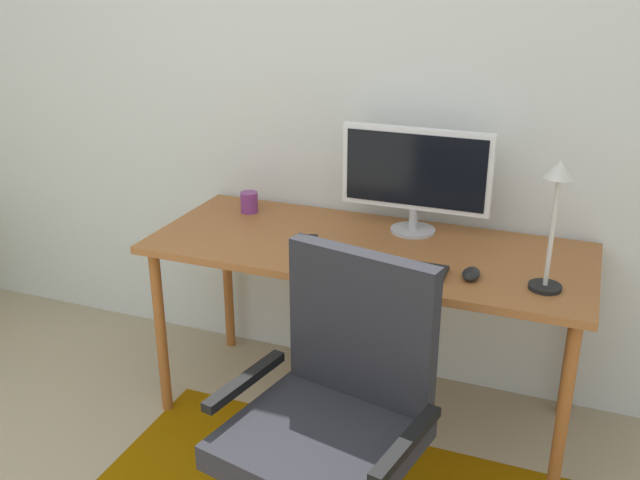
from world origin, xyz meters
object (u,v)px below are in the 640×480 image
object	(u,v)px
computer_mouse	(471,274)
office_chair	(331,450)
desk_lamp	(556,203)
cell_phone	(308,242)
coffee_cup	(249,202)
desk	(367,261)
keyboard	(386,266)
monitor	(416,173)

from	to	relation	value
computer_mouse	office_chair	world-z (taller)	office_chair
desk_lamp	office_chair	size ratio (longest dim) A/B	0.45
desk_lamp	cell_phone	bearing A→B (deg)	174.11
coffee_cup	desk	bearing A→B (deg)	-16.76
desk	office_chair	world-z (taller)	office_chair
desk	office_chair	xyz separation A→B (m)	(0.14, -0.77, -0.29)
cell_phone	desk_lamp	xyz separation A→B (m)	(0.89, -0.09, 0.30)
keyboard	office_chair	xyz separation A→B (m)	(0.01, -0.59, -0.36)
desk	office_chair	bearing A→B (deg)	-79.80
desk	keyboard	distance (m)	0.24
desk	monitor	xyz separation A→B (m)	(0.12, 0.20, 0.31)
computer_mouse	keyboard	bearing A→B (deg)	-175.21
coffee_cup	desk_lamp	world-z (taller)	desk_lamp
monitor	keyboard	bearing A→B (deg)	-89.88
desk	office_chair	size ratio (longest dim) A/B	1.70
desk	computer_mouse	bearing A→B (deg)	-20.70
coffee_cup	cell_phone	xyz separation A→B (m)	(0.38, -0.24, -0.04)
desk_lamp	coffee_cup	bearing A→B (deg)	165.21
desk_lamp	office_chair	bearing A→B (deg)	-130.47
desk	coffee_cup	bearing A→B (deg)	163.24
desk	coffee_cup	distance (m)	0.63
monitor	computer_mouse	distance (m)	0.52
keyboard	cell_phone	size ratio (longest dim) A/B	3.07
keyboard	desk_lamp	bearing A→B (deg)	3.21
monitor	cell_phone	world-z (taller)	monitor
desk	cell_phone	world-z (taller)	cell_phone
monitor	coffee_cup	bearing A→B (deg)	-178.01
cell_phone	desk	bearing A→B (deg)	-3.99
cell_phone	computer_mouse	bearing A→B (deg)	-28.37
keyboard	office_chair	size ratio (longest dim) A/B	0.43
coffee_cup	cell_phone	world-z (taller)	coffee_cup
desk	monitor	distance (m)	0.39
computer_mouse	desk_lamp	xyz separation A→B (m)	(0.25, 0.01, 0.28)
desk_lamp	monitor	bearing A→B (deg)	146.58
cell_phone	office_chair	world-z (taller)	office_chair
desk_lamp	office_chair	distance (m)	1.05
keyboard	desk_lamp	world-z (taller)	desk_lamp
desk_lamp	desk	bearing A→B (deg)	166.99
desk_lamp	computer_mouse	bearing A→B (deg)	-178.71
computer_mouse	office_chair	bearing A→B (deg)	-114.79
cell_phone	office_chair	bearing A→B (deg)	-82.92
coffee_cup	desk_lamp	xyz separation A→B (m)	(1.26, -0.33, 0.26)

